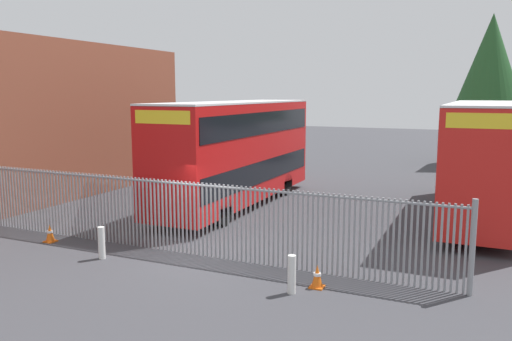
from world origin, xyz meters
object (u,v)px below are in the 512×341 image
object	(u,v)px
double_decker_bus_near_gate	(236,149)
bollard_near_left	(102,243)
traffic_cone_mid_forecourt	(50,233)
traffic_cone_by_gate	(317,276)
double_decker_bus_behind_fence_left	(484,155)
bollard_center_front	(292,274)

from	to	relation	value
double_decker_bus_near_gate	bollard_near_left	xyz separation A→B (m)	(-0.37, -8.08, -1.95)
traffic_cone_mid_forecourt	traffic_cone_by_gate	bearing A→B (deg)	-1.47
double_decker_bus_behind_fence_left	traffic_cone_mid_forecourt	bearing A→B (deg)	-143.64
bollard_near_left	bollard_center_front	world-z (taller)	same
bollard_near_left	bollard_center_front	distance (m)	5.95
double_decker_bus_behind_fence_left	double_decker_bus_near_gate	bearing A→B (deg)	-168.95
double_decker_bus_near_gate	bollard_near_left	bearing A→B (deg)	-92.63
double_decker_bus_behind_fence_left	bollard_center_front	bearing A→B (deg)	-111.59
double_decker_bus_near_gate	traffic_cone_by_gate	size ratio (longest dim) A/B	18.32
double_decker_bus_behind_fence_left	bollard_near_left	size ratio (longest dim) A/B	11.38
double_decker_bus_behind_fence_left	traffic_cone_mid_forecourt	world-z (taller)	double_decker_bus_behind_fence_left
traffic_cone_mid_forecourt	double_decker_bus_behind_fence_left	bearing A→B (deg)	36.36
double_decker_bus_behind_fence_left	bollard_near_left	bearing A→B (deg)	-135.03
double_decker_bus_near_gate	traffic_cone_mid_forecourt	distance (m)	8.31
bollard_near_left	traffic_cone_mid_forecourt	bearing A→B (deg)	166.46
bollard_near_left	bollard_center_front	xyz separation A→B (m)	(5.95, -0.20, 0.00)
double_decker_bus_behind_fence_left	traffic_cone_by_gate	xyz separation A→B (m)	(-3.57, -9.54, -2.13)
bollard_near_left	double_decker_bus_behind_fence_left	bearing A→B (deg)	44.97
bollard_center_front	traffic_cone_by_gate	world-z (taller)	bollard_center_front
bollard_near_left	bollard_center_front	size ratio (longest dim) A/B	1.00
double_decker_bus_behind_fence_left	traffic_cone_by_gate	distance (m)	10.41
double_decker_bus_near_gate	double_decker_bus_behind_fence_left	size ratio (longest dim) A/B	1.00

